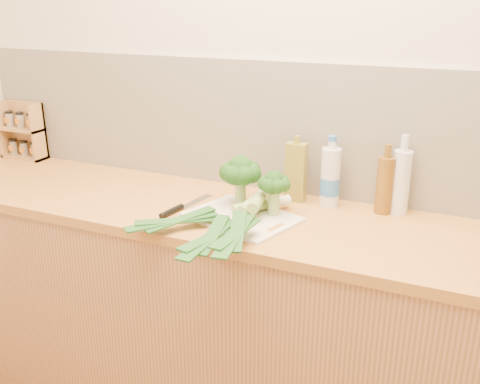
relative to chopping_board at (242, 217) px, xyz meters
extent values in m
plane|color=beige|center=(0.11, 0.36, 0.39)|extent=(3.50, 0.00, 3.50)
cube|color=silver|center=(0.11, 0.35, 0.26)|extent=(3.20, 0.02, 0.54)
cube|color=#C27E50|center=(0.11, 0.06, -0.48)|extent=(3.20, 0.60, 0.86)
cube|color=#BD8037|center=(0.11, 0.06, -0.03)|extent=(3.20, 0.62, 0.04)
cube|color=beige|center=(0.00, 0.00, 0.00)|extent=(0.46, 0.39, 0.01)
cylinder|color=#8AA761|center=(-0.05, 0.11, 0.05)|extent=(0.04, 0.04, 0.08)
sphere|color=#13360E|center=(-0.05, 0.11, 0.15)|extent=(0.10, 0.10, 0.10)
sphere|color=#13360E|center=(-0.01, 0.11, 0.14)|extent=(0.08, 0.08, 0.08)
sphere|color=#13360E|center=(-0.03, 0.15, 0.14)|extent=(0.08, 0.08, 0.08)
sphere|color=#13360E|center=(-0.06, 0.15, 0.14)|extent=(0.08, 0.08, 0.08)
sphere|color=#13360E|center=(-0.10, 0.13, 0.14)|extent=(0.08, 0.08, 0.08)
sphere|color=#13360E|center=(-0.10, 0.09, 0.14)|extent=(0.08, 0.08, 0.08)
sphere|color=#13360E|center=(-0.06, 0.06, 0.14)|extent=(0.08, 0.08, 0.08)
sphere|color=#13360E|center=(-0.03, 0.07, 0.14)|extent=(0.08, 0.08, 0.08)
cylinder|color=#8AA761|center=(0.10, 0.06, 0.05)|extent=(0.04, 0.04, 0.09)
sphere|color=#13360E|center=(0.10, 0.06, 0.14)|extent=(0.07, 0.07, 0.07)
sphere|color=#13360E|center=(0.14, 0.06, 0.13)|extent=(0.06, 0.06, 0.06)
sphere|color=#13360E|center=(0.12, 0.09, 0.13)|extent=(0.06, 0.06, 0.06)
sphere|color=#13360E|center=(0.09, 0.10, 0.13)|extent=(0.06, 0.06, 0.06)
sphere|color=#13360E|center=(0.07, 0.08, 0.13)|extent=(0.06, 0.06, 0.06)
sphere|color=#13360E|center=(0.07, 0.05, 0.13)|extent=(0.06, 0.06, 0.06)
sphere|color=#13360E|center=(0.09, 0.03, 0.13)|extent=(0.06, 0.06, 0.06)
sphere|color=#13360E|center=(0.12, 0.04, 0.13)|extent=(0.06, 0.06, 0.06)
cylinder|color=white|center=(0.09, 0.13, 0.03)|extent=(0.10, 0.11, 0.04)
cylinder|color=#8AAB55|center=(0.01, 0.04, 0.03)|extent=(0.12, 0.13, 0.04)
cube|color=#1C4317|center=(-0.17, -0.18, 0.03)|extent=(0.26, 0.23, 0.02)
cube|color=#1C4317|center=(-0.18, -0.20, 0.03)|extent=(0.25, 0.29, 0.01)
cube|color=#1C4317|center=(-0.16, -0.17, 0.03)|extent=(0.17, 0.27, 0.02)
cylinder|color=white|center=(0.02, 0.17, 0.05)|extent=(0.04, 0.13, 0.04)
cylinder|color=#8AAB55|center=(0.02, 0.03, 0.05)|extent=(0.04, 0.17, 0.04)
cube|color=#1C4317|center=(0.02, -0.29, 0.05)|extent=(0.10, 0.30, 0.02)
cube|color=#1C4317|center=(0.02, -0.31, 0.05)|extent=(0.05, 0.34, 0.01)
cube|color=#1C4317|center=(0.02, -0.28, 0.05)|extent=(0.10, 0.28, 0.02)
cylinder|color=white|center=(0.04, 0.12, 0.06)|extent=(0.05, 0.11, 0.04)
cylinder|color=#8AAB55|center=(0.05, 0.01, 0.06)|extent=(0.06, 0.13, 0.04)
cube|color=#1C4317|center=(0.09, -0.27, 0.06)|extent=(0.06, 0.30, 0.02)
cube|color=#1C4317|center=(0.10, -0.29, 0.07)|extent=(0.10, 0.34, 0.01)
cube|color=#1C4317|center=(0.09, -0.26, 0.07)|extent=(0.14, 0.28, 0.02)
cube|color=silver|center=(-0.24, 0.09, 0.00)|extent=(0.07, 0.19, 0.00)
cylinder|color=black|center=(-0.27, -0.06, 0.01)|extent=(0.04, 0.12, 0.02)
cube|color=tan|center=(-1.34, 0.33, 0.14)|extent=(0.24, 0.01, 0.29)
cube|color=tan|center=(-1.34, 0.29, 0.00)|extent=(0.24, 0.10, 0.01)
cube|color=tan|center=(-1.34, 0.29, 0.15)|extent=(0.24, 0.10, 0.01)
cube|color=tan|center=(-1.45, 0.29, 0.14)|extent=(0.01, 0.10, 0.29)
cube|color=tan|center=(-1.23, 0.29, 0.14)|extent=(0.01, 0.10, 0.29)
cylinder|color=gray|center=(-1.41, 0.29, 0.04)|extent=(0.04, 0.04, 0.07)
cylinder|color=gray|center=(-1.34, 0.29, 0.04)|extent=(0.04, 0.04, 0.07)
cylinder|color=gray|center=(-1.27, 0.29, 0.04)|extent=(0.04, 0.04, 0.07)
cylinder|color=gray|center=(-1.41, 0.29, 0.19)|extent=(0.04, 0.04, 0.07)
cylinder|color=gray|center=(-1.34, 0.29, 0.19)|extent=(0.04, 0.04, 0.07)
cylinder|color=gray|center=(-1.27, 0.29, 0.19)|extent=(0.04, 0.04, 0.07)
cube|color=olive|center=(0.12, 0.26, 0.11)|extent=(0.08, 0.05, 0.24)
cylinder|color=olive|center=(0.12, 0.26, 0.25)|extent=(0.02, 0.02, 0.03)
cylinder|color=silver|center=(0.52, 0.30, 0.12)|extent=(0.07, 0.07, 0.24)
cylinder|color=silver|center=(0.52, 0.30, 0.27)|extent=(0.03, 0.03, 0.06)
cylinder|color=brown|center=(0.47, 0.27, 0.10)|extent=(0.06, 0.06, 0.22)
cylinder|color=brown|center=(0.47, 0.27, 0.24)|extent=(0.03, 0.03, 0.05)
cylinder|color=silver|center=(0.26, 0.26, 0.11)|extent=(0.08, 0.08, 0.23)
cylinder|color=silver|center=(0.26, 0.26, 0.24)|extent=(0.03, 0.03, 0.03)
cylinder|color=#336CC1|center=(0.26, 0.26, 0.08)|extent=(0.08, 0.08, 0.07)
camera|label=1|loc=(0.73, -1.69, 0.77)|focal=40.00mm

